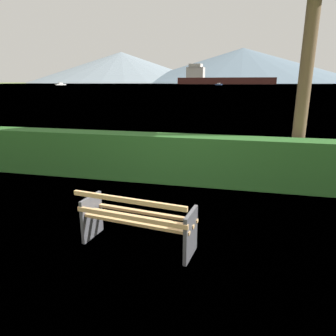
{
  "coord_description": "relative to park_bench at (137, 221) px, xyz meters",
  "views": [
    {
      "loc": [
        1.34,
        -3.83,
        2.35
      ],
      "look_at": [
        0.0,
        1.87,
        0.68
      ],
      "focal_mm": 32.48,
      "sensor_mm": 36.0,
      "label": 1
    }
  ],
  "objects": [
    {
      "name": "cargo_ship_large",
      "position": [
        -21.62,
        309.21,
        4.98
      ],
      "size": [
        94.68,
        19.29,
        19.34
      ],
      "color": "#471E19",
      "rests_on": "water_surface"
    },
    {
      "name": "distant_hills",
      "position": [
        -22.93,
        583.63,
        28.16
      ],
      "size": [
        788.14,
        404.96,
        60.3
      ],
      "color": "gray",
      "rests_on": "ground_plane"
    },
    {
      "name": "park_bench",
      "position": [
        0.0,
        0.0,
        0.0
      ],
      "size": [
        1.73,
        0.79,
        0.87
      ],
      "color": "tan",
      "rests_on": "ground_plane"
    },
    {
      "name": "ground_plane",
      "position": [
        0.01,
        0.06,
        -0.42
      ],
      "size": [
        1400.0,
        1400.0,
        0.0
      ],
      "primitive_type": "plane",
      "color": "olive"
    },
    {
      "name": "fishing_boat_near",
      "position": [
        -14.6,
        221.33,
        0.12
      ],
      "size": [
        4.96,
        3.32,
        1.52
      ],
      "color": "#335693",
      "rests_on": "water_surface"
    },
    {
      "name": "tender_far",
      "position": [
        -121.64,
        192.46,
        0.22
      ],
      "size": [
        5.15,
        7.6,
        1.85
      ],
      "color": "silver",
      "rests_on": "water_surface"
    },
    {
      "name": "water_surface",
      "position": [
        0.01,
        307.77,
        -0.42
      ],
      "size": [
        620.0,
        620.0,
        0.0
      ],
      "primitive_type": "plane",
      "color": "slate",
      "rests_on": "ground_plane"
    },
    {
      "name": "hedge_row",
      "position": [
        0.01,
        3.14,
        0.14
      ],
      "size": [
        12.44,
        0.64,
        1.14
      ],
      "primitive_type": "cube",
      "color": "#285B23",
      "rests_on": "ground_plane"
    }
  ]
}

